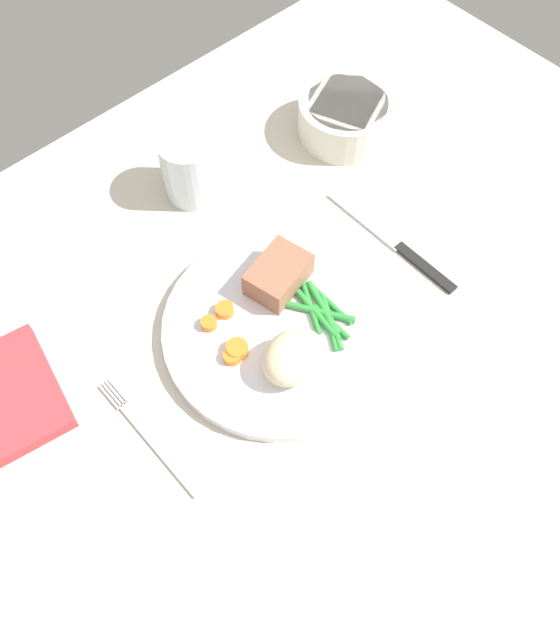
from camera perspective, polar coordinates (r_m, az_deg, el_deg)
dining_table at (r=71.54cm, az=1.90°, el=-1.68°), size 120.00×90.00×2.00cm
dinner_plate at (r=70.09cm, az=0.00°, el=-0.72°), size 26.72×26.72×1.60cm
meat_portion at (r=70.76cm, az=-0.14°, el=4.22°), size 8.22×6.67×3.49cm
mashed_potatoes at (r=65.05cm, az=1.29°, el=-3.45°), size 7.33×6.05×4.46cm
carrot_slices at (r=68.33cm, az=-4.85°, el=-1.49°), size 5.19×7.10×1.14cm
green_beans at (r=69.80cm, az=4.02°, el=0.59°), size 5.21×9.69×0.83cm
fork at (r=66.96cm, az=-11.93°, el=-10.58°), size 1.44×16.60×0.40cm
knife at (r=78.59cm, az=10.44°, el=7.11°), size 1.70×20.50×0.64cm
water_glass at (r=80.85cm, az=-8.19°, el=13.55°), size 7.46×7.46×8.72cm
salad_bowl at (r=88.52cm, az=6.09°, el=18.33°), size 12.94×12.94×5.38cm
napkin at (r=72.78cm, az=-24.43°, el=-6.73°), size 14.11×15.49×1.61cm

